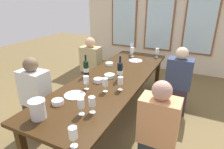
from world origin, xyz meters
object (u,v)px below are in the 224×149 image
Objects in this scene: tasting_bowl_0 at (98,80)px; tasting_bowl_1 at (110,76)px; tasting_bowl_2 at (109,64)px; seated_person_1 at (157,134)px; seated_person_2 at (91,67)px; seated_person_3 at (178,83)px; wine_glass_4 at (157,51)px; wine_glass_7 at (120,81)px; dining_table at (113,81)px; wine_bottle_0 at (120,71)px; metal_pitcher at (38,109)px; wine_glass_3 at (105,83)px; wine_glass_1 at (73,133)px; water_bottle at (132,49)px; white_plate_0 at (75,95)px; wine_bottle_1 at (86,68)px; wine_glass_5 at (133,50)px; tasting_bowl_3 at (58,102)px; white_plate_1 at (136,61)px; wine_glass_2 at (81,104)px; wine_glass_6 at (92,102)px; wine_glass_0 at (86,80)px; seated_person_0 at (36,99)px.

tasting_bowl_1 is (0.06, 0.22, -0.01)m from tasting_bowl_0.
tasting_bowl_2 is 0.12× the size of seated_person_1.
seated_person_3 is (1.65, -0.03, 0.00)m from seated_person_2.
tasting_bowl_0 is 1.56m from wine_glass_4.
wine_glass_7 is at bearing -44.42° from seated_person_2.
tasting_bowl_0 is at bearing -112.31° from dining_table.
wine_glass_7 is at bearing -65.55° from wine_bottle_0.
metal_pitcher is 0.83m from wine_glass_3.
seated_person_1 is at bearing 54.21° from wine_glass_1.
water_bottle is (0.11, 0.76, 0.09)m from tasting_bowl_2.
wine_glass_4 is (0.49, 1.95, 0.11)m from white_plate_0.
wine_bottle_1 reaches higher than wine_glass_5.
tasting_bowl_3 is 2.25m from wine_glass_4.
wine_glass_2 is at bearing -87.12° from white_plate_1.
wine_bottle_1 reaches higher than metal_pitcher.
seated_person_2 reaches higher than wine_glass_6.
tasting_bowl_1 is at bearing -63.01° from tasting_bowl_2.
wine_glass_3 is 1.00× the size of wine_glass_4.
white_plate_1 is 1.38× the size of wine_glass_3.
tasting_bowl_2 is 1.92m from wine_glass_1.
tasting_bowl_2 is 0.66m from seated_person_2.
seated_person_1 reaches higher than wine_bottle_0.
white_plate_0 is at bearing -125.16° from seated_person_3.
tasting_bowl_3 is at bearing -176.91° from wine_glass_6.
wine_glass_3 reaches higher than tasting_bowl_2.
wine_glass_0 is 1.00× the size of wine_glass_3.
white_plate_0 is at bearing -137.84° from wine_glass_3.
tasting_bowl_1 is 0.85× the size of wine_glass_2.
water_bottle is 1.59m from wine_glass_7.
wine_glass_2 is at bearing -79.77° from tasting_bowl_1.
tasting_bowl_3 is (-0.01, 0.28, -0.07)m from metal_pitcher.
wine_glass_1 is at bearing -62.64° from wine_glass_0.
wine_glass_7 is at bearing -92.54° from wine_glass_4.
metal_pitcher is 1.09× the size of wine_glass_5.
tasting_bowl_2 is 1.16m from seated_person_3.
white_plate_0 is 0.70m from seated_person_0.
tasting_bowl_2 is 0.75× the size of wine_glass_0.
wine_glass_6 reaches higher than tasting_bowl_3.
tasting_bowl_3 is 0.72× the size of wine_glass_5.
tasting_bowl_3 is at bearing -97.88° from white_plate_1.
wine_glass_0 is at bearing -157.03° from wine_glass_7.
wine_glass_2 is (0.13, -0.98, 0.18)m from dining_table.
tasting_bowl_3 is at bearing -79.18° from wine_bottle_1.
wine_glass_6 is 1.76m from seated_person_3.
wine_glass_7 is (0.47, 0.60, 0.10)m from tasting_bowl_3.
white_plate_1 is 1.83× the size of tasting_bowl_2.
wine_glass_4 is (0.54, 2.18, 0.09)m from tasting_bowl_3.
wine_glass_6 is (0.10, -0.46, 0.00)m from wine_glass_3.
wine_glass_2 is 2.10m from wine_glass_5.
metal_pitcher is 0.51m from wine_glass_6.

